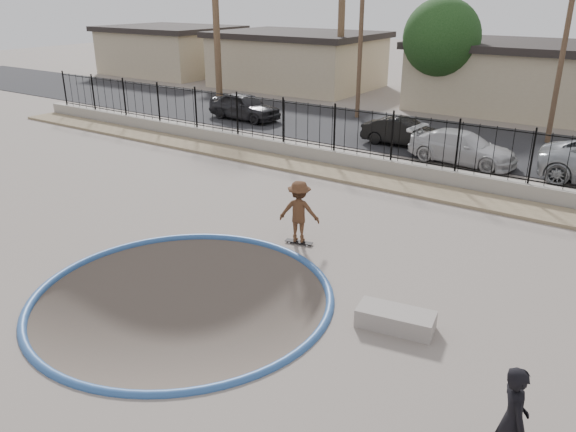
% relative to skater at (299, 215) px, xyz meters
% --- Properties ---
extents(ground, '(120.00, 120.00, 2.20)m').
position_rel_skater_xyz_m(ground, '(-0.60, 9.00, -1.97)').
color(ground, slate).
rests_on(ground, ground).
extents(bowl_pit, '(6.84, 6.84, 1.80)m').
position_rel_skater_xyz_m(bowl_pit, '(-0.60, -4.00, -0.87)').
color(bowl_pit, '#4A3F38').
rests_on(bowl_pit, ground).
extents(coping_ring, '(7.04, 7.04, 0.20)m').
position_rel_skater_xyz_m(coping_ring, '(-0.60, -4.00, -0.87)').
color(coping_ring, '#2A4E88').
rests_on(coping_ring, ground).
extents(rock_strip, '(42.00, 1.60, 0.11)m').
position_rel_skater_xyz_m(rock_strip, '(-0.60, 6.20, -0.82)').
color(rock_strip, '#8D7C5C').
rests_on(rock_strip, ground).
extents(retaining_wall, '(42.00, 0.45, 0.60)m').
position_rel_skater_xyz_m(retaining_wall, '(-0.60, 7.30, -0.57)').
color(retaining_wall, gray).
rests_on(retaining_wall, ground).
extents(fence, '(40.00, 0.04, 1.80)m').
position_rel_skater_xyz_m(fence, '(-0.60, 7.30, 0.63)').
color(fence, black).
rests_on(fence, retaining_wall).
extents(street, '(90.00, 8.00, 0.04)m').
position_rel_skater_xyz_m(street, '(-0.60, 14.00, -0.86)').
color(street, black).
rests_on(street, ground).
extents(house_west_far, '(10.60, 8.60, 3.90)m').
position_rel_skater_xyz_m(house_west_far, '(-28.60, 23.50, 1.10)').
color(house_west_far, tan).
rests_on(house_west_far, ground).
extents(house_west, '(11.60, 8.60, 3.90)m').
position_rel_skater_xyz_m(house_west, '(-15.60, 23.50, 1.10)').
color(house_west, tan).
rests_on(house_west, ground).
extents(house_center, '(10.60, 8.60, 3.90)m').
position_rel_skater_xyz_m(house_center, '(-0.60, 23.50, 1.10)').
color(house_center, tan).
rests_on(house_center, ground).
extents(utility_pole_left, '(1.70, 0.24, 9.00)m').
position_rel_skater_xyz_m(utility_pole_left, '(-6.60, 16.00, 3.83)').
color(utility_pole_left, '#473323').
rests_on(utility_pole_left, ground).
extents(utility_pole_mid, '(1.70, 0.24, 9.50)m').
position_rel_skater_xyz_m(utility_pole_mid, '(3.40, 16.00, 4.08)').
color(utility_pole_mid, '#473323').
rests_on(utility_pole_mid, ground).
extents(street_tree_left, '(4.32, 4.32, 6.36)m').
position_rel_skater_xyz_m(street_tree_left, '(-3.60, 20.00, 3.32)').
color(street_tree_left, '#473323').
rests_on(street_tree_left, ground).
extents(skater, '(1.28, 1.01, 1.75)m').
position_rel_skater_xyz_m(skater, '(0.00, 0.00, 0.00)').
color(skater, brown).
rests_on(skater, ground).
extents(skateboard, '(0.81, 0.36, 0.07)m').
position_rel_skater_xyz_m(skateboard, '(-0.00, 0.00, -0.82)').
color(skateboard, black).
rests_on(skateboard, ground).
extents(videographer, '(0.69, 0.77, 1.76)m').
position_rel_skater_xyz_m(videographer, '(6.90, -4.94, 0.01)').
color(videographer, black).
rests_on(videographer, ground).
extents(concrete_ledge, '(1.70, 0.97, 0.40)m').
position_rel_skater_xyz_m(concrete_ledge, '(3.99, -2.39, -0.67)').
color(concrete_ledge, gray).
rests_on(concrete_ledge, ground).
extents(car_a, '(4.34, 1.97, 1.44)m').
position_rel_skater_xyz_m(car_a, '(-11.45, 12.00, -0.12)').
color(car_a, black).
rests_on(car_a, street).
extents(car_b, '(3.76, 1.41, 1.23)m').
position_rel_skater_xyz_m(car_b, '(-1.98, 11.67, -0.22)').
color(car_b, black).
rests_on(car_b, street).
extents(car_c, '(4.55, 2.20, 1.28)m').
position_rel_skater_xyz_m(car_c, '(1.15, 10.40, -0.20)').
color(car_c, '#B8B8BA').
rests_on(car_c, street).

